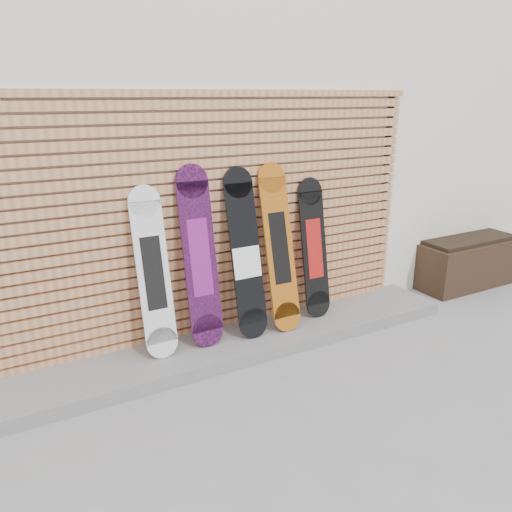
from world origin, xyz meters
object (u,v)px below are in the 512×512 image
object	(u,v)px
snowboard_2	(246,255)
snowboard_3	(279,248)
snowboard_1	(200,257)
snowboard_4	(314,249)
planter_box	(466,262)
snowboard_0	(153,273)

from	to	relation	value
snowboard_2	snowboard_3	xyz separation A→B (m)	(0.35, -0.01, 0.02)
snowboard_1	snowboard_4	bearing A→B (deg)	0.87
snowboard_4	snowboard_1	bearing A→B (deg)	-179.13
planter_box	snowboard_3	distance (m)	2.80
snowboard_4	snowboard_0	bearing A→B (deg)	-179.35
snowboard_0	snowboard_4	xyz separation A→B (m)	(1.64, 0.02, -0.03)
planter_box	snowboard_4	world-z (taller)	snowboard_4
snowboard_2	snowboard_3	world-z (taller)	snowboard_3
snowboard_3	snowboard_4	bearing A→B (deg)	7.95
snowboard_0	snowboard_3	world-z (taller)	snowboard_3
snowboard_2	planter_box	bearing A→B (deg)	1.01
planter_box	snowboard_1	bearing A→B (deg)	-179.59
snowboard_3	snowboard_0	bearing A→B (deg)	177.97
snowboard_2	snowboard_4	world-z (taller)	snowboard_2
snowboard_3	snowboard_4	size ratio (longest dim) A/B	1.13
snowboard_1	snowboard_2	bearing A→B (deg)	-3.85
snowboard_1	snowboard_3	world-z (taller)	snowboard_1
snowboard_0	snowboard_1	distance (m)	0.43
planter_box	snowboard_4	size ratio (longest dim) A/B	0.97
snowboard_0	snowboard_1	bearing A→B (deg)	0.04
snowboard_2	snowboard_4	xyz separation A→B (m)	(0.78, 0.05, -0.07)
snowboard_0	snowboard_4	size ratio (longest dim) A/B	1.05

